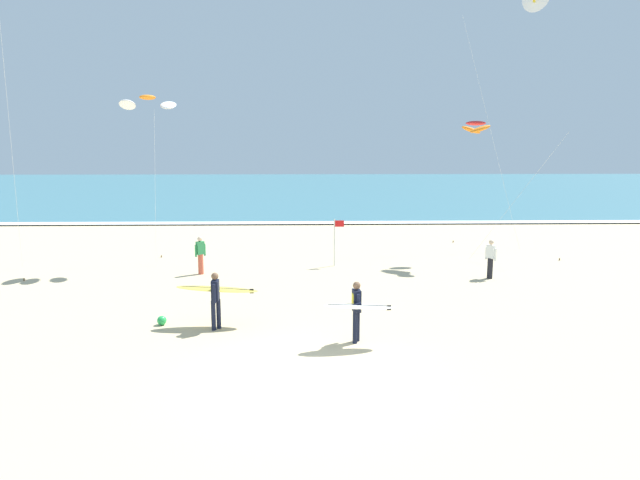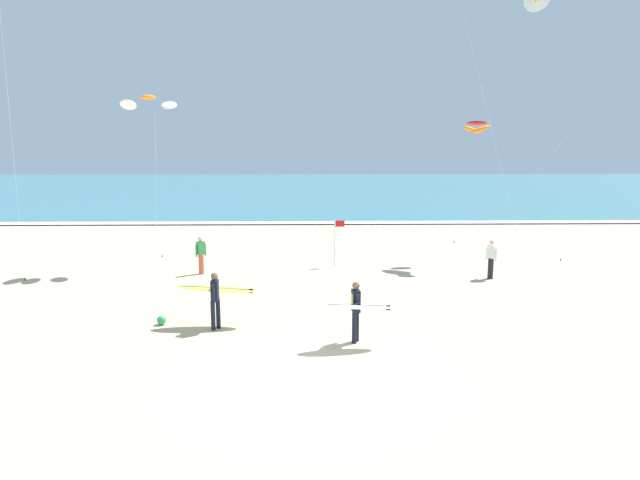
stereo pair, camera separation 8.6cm
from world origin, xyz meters
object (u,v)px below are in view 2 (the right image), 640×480
at_px(surfer_trailing, 216,293).
at_px(bystander_green_top, 201,255).
at_px(lifeguard_flag, 336,238).
at_px(bystander_white_top, 491,259).
at_px(beach_ball, 162,320).
at_px(kite_arc_amber_mid, 149,103).
at_px(kite_arc_scarlet_near, 477,128).
at_px(surfer_lead, 357,307).

bearing_deg(surfer_trailing, bystander_green_top, 104.31).
height_order(bystander_green_top, lifeguard_flag, lifeguard_flag).
relative_size(bystander_white_top, beach_ball, 5.68).
bearing_deg(kite_arc_amber_mid, kite_arc_scarlet_near, 3.21).
relative_size(surfer_lead, lifeguard_flag, 0.94).
bearing_deg(lifeguard_flag, bystander_white_top, -22.32).
distance_m(kite_arc_scarlet_near, lifeguard_flag, 7.98).
distance_m(surfer_lead, beach_ball, 6.06).
xyz_separation_m(kite_arc_scarlet_near, kite_arc_amber_mid, (-14.29, -0.80, 1.01)).
xyz_separation_m(kite_arc_scarlet_near, bystander_white_top, (-0.20, -3.46, -5.26)).
bearing_deg(kite_arc_scarlet_near, kite_arc_amber_mid, -176.79).
relative_size(surfer_lead, bystander_green_top, 1.24).
bearing_deg(bystander_white_top, kite_arc_amber_mid, 169.32).
height_order(kite_arc_scarlet_near, lifeguard_flag, kite_arc_scarlet_near).
height_order(surfer_trailing, bystander_green_top, surfer_trailing).
height_order(surfer_lead, beach_ball, surfer_lead).
height_order(surfer_lead, bystander_green_top, surfer_lead).
bearing_deg(kite_arc_scarlet_near, bystander_green_top, -168.71).
relative_size(lifeguard_flag, beach_ball, 7.50).
distance_m(surfer_trailing, beach_ball, 1.95).
relative_size(surfer_trailing, bystander_green_top, 1.53).
height_order(surfer_lead, lifeguard_flag, lifeguard_flag).
xyz_separation_m(surfer_trailing, bystander_green_top, (-1.75, 6.87, -0.24)).
bearing_deg(lifeguard_flag, kite_arc_scarlet_near, 8.59).
xyz_separation_m(surfer_lead, beach_ball, (-5.73, 1.76, -0.90)).
relative_size(surfer_trailing, lifeguard_flag, 1.16).
distance_m(bystander_green_top, beach_ball, 6.67).
relative_size(surfer_lead, kite_arc_scarlet_near, 0.31).
bearing_deg(surfer_lead, bystander_white_top, 50.55).
relative_size(kite_arc_scarlet_near, beach_ball, 22.75).
height_order(surfer_lead, surfer_trailing, same).
distance_m(surfer_lead, kite_arc_scarlet_near, 13.43).
height_order(surfer_trailing, kite_arc_amber_mid, kite_arc_amber_mid).
relative_size(surfer_lead, beach_ball, 7.05).
height_order(kite_arc_scarlet_near, beach_ball, kite_arc_scarlet_near).
xyz_separation_m(surfer_lead, kite_arc_scarlet_near, (6.23, 10.79, 5.03)).
bearing_deg(kite_arc_scarlet_near, surfer_trailing, -137.90).
bearing_deg(kite_arc_scarlet_near, beach_ball, -142.94).
height_order(lifeguard_flag, beach_ball, lifeguard_flag).
relative_size(kite_arc_amber_mid, bystander_green_top, 4.66).
bearing_deg(bystander_green_top, surfer_lead, -55.43).
bearing_deg(surfer_trailing, kite_arc_amber_mid, 115.50).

